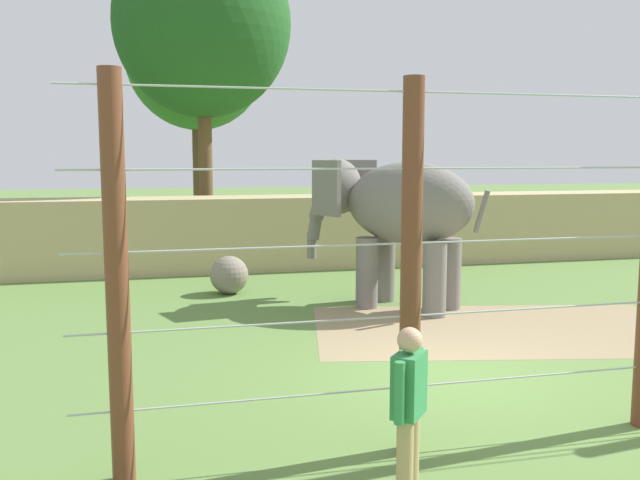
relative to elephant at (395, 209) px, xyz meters
The scene contains 9 objects.
ground_plane 4.96m from the elephant, 99.08° to the right, with size 120.00×120.00×0.00m, color #5B7F3D.
dirt_patch 3.29m from the elephant, 60.66° to the right, with size 6.76×3.81×0.01m, color #937F5B.
embankment_wall 5.73m from the elephant, 97.26° to the left, with size 36.00×1.80×2.01m, color tan.
elephant is the anchor object (origin of this frame).
enrichment_ball 4.18m from the elephant, 146.66° to the left, with size 0.88×0.88×0.88m, color gray.
cable_fence 6.73m from the elephant, 96.48° to the right, with size 9.95×0.22×3.94m.
zookeeper 8.38m from the elephant, 109.09° to the right, with size 0.44×0.53×1.67m.
tree_far_left 10.44m from the elephant, 110.88° to the left, with size 5.44×5.44×10.05m.
tree_behind_wall 12.61m from the elephant, 106.15° to the left, with size 4.93×4.93×9.23m.
Camera 1 is at (-4.11, -8.73, 3.13)m, focal length 37.97 mm.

